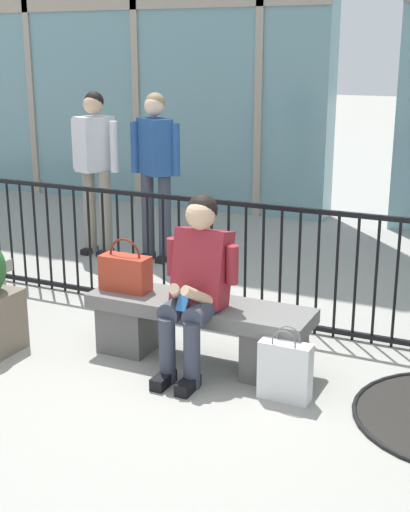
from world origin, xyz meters
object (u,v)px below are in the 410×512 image
bystander_at_railing (95,161)px  stone_bench (199,326)px  shopping_bag (285,370)px  handbag_on_bench (125,272)px  bystander_further_back (155,164)px  seated_person_with_phone (196,280)px

bystander_at_railing → stone_bench: bearing=-42.9°
stone_bench → shopping_bag: 0.78m
handbag_on_bench → shopping_bag: 1.39m
shopping_bag → bystander_further_back: size_ratio=0.28×
handbag_on_bench → bystander_further_back: bearing=113.7°
stone_bench → shopping_bag: (0.73, -0.27, -0.07)m
stone_bench → bystander_at_railing: size_ratio=0.94×
bystander_at_railing → bystander_further_back: bearing=6.2°
seated_person_with_phone → bystander_further_back: size_ratio=0.71×
shopping_bag → bystander_at_railing: size_ratio=0.28×
shopping_bag → handbag_on_bench: bearing=168.7°
bystander_further_back → shopping_bag: bearing=-46.7°
shopping_bag → bystander_further_back: bearing=133.3°
seated_person_with_phone → bystander_at_railing: bystander_at_railing is taller
stone_bench → bystander_further_back: bearing=125.6°
stone_bench → bystander_at_railing: 3.06m
seated_person_with_phone → bystander_further_back: bearing=124.8°
handbag_on_bench → bystander_at_railing: (-1.60, 2.04, 0.41)m
shopping_bag → stone_bench: bearing=159.5°
stone_bench → handbag_on_bench: (-0.58, -0.01, 0.32)m
seated_person_with_phone → handbag_on_bench: size_ratio=3.13×
bystander_at_railing → bystander_further_back: 0.68m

